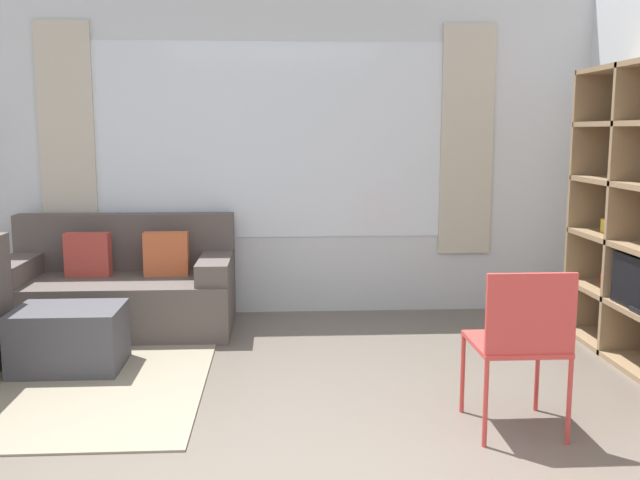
# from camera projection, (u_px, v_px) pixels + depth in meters

# --- Properties ---
(wall_back) EXTENTS (6.55, 0.11, 2.70)m
(wall_back) POSITION_uv_depth(u_px,v_px,m) (270.00, 152.00, 5.92)
(wall_back) COLOR silver
(wall_back) RESTS_ON ground_plane
(area_rug) EXTENTS (2.15, 2.38, 0.01)m
(area_rug) POSITION_uv_depth(u_px,v_px,m) (39.00, 373.00, 4.54)
(area_rug) COLOR gray
(area_rug) RESTS_ON ground_plane
(couch_main) EXTENTS (1.74, 0.90, 0.87)m
(couch_main) POSITION_uv_depth(u_px,v_px,m) (120.00, 290.00, 5.54)
(couch_main) COLOR #564C47
(couch_main) RESTS_ON ground_plane
(ottoman) EXTENTS (0.67, 0.51, 0.41)m
(ottoman) POSITION_uv_depth(u_px,v_px,m) (70.00, 339.00, 4.59)
(ottoman) COLOR #47474C
(ottoman) RESTS_ON ground_plane
(folding_chair) EXTENTS (0.44, 0.46, 0.86)m
(folding_chair) POSITION_uv_depth(u_px,v_px,m) (521.00, 336.00, 3.56)
(folding_chair) COLOR #CC3D38
(folding_chair) RESTS_ON ground_plane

